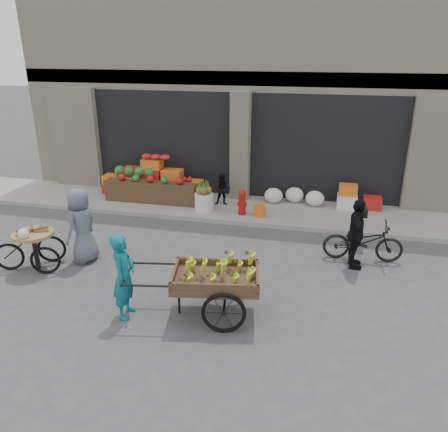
% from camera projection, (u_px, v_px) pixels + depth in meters
% --- Properties ---
extents(ground, '(80.00, 80.00, 0.00)m').
position_uv_depth(ground, '(192.00, 278.00, 8.97)').
color(ground, '#424244').
rests_on(ground, ground).
extents(sidewalk, '(18.00, 2.20, 0.12)m').
position_uv_depth(sidewalk, '(234.00, 208.00, 12.67)').
color(sidewalk, gray).
rests_on(sidewalk, ground).
extents(building, '(14.00, 6.45, 7.00)m').
position_uv_depth(building, '(258.00, 80.00, 15.04)').
color(building, beige).
rests_on(building, ground).
extents(fruit_display, '(3.10, 1.12, 1.24)m').
position_uv_depth(fruit_display, '(156.00, 180.00, 13.23)').
color(fruit_display, '#AD1C18').
rests_on(fruit_display, sidewalk).
extents(pineapple_bin, '(0.52, 0.52, 0.50)m').
position_uv_depth(pineapple_bin, '(204.00, 202.00, 12.26)').
color(pineapple_bin, silver).
rests_on(pineapple_bin, sidewalk).
extents(fire_hydrant, '(0.22, 0.22, 0.71)m').
position_uv_depth(fire_hydrant, '(242.00, 201.00, 11.94)').
color(fire_hydrant, '#A5140F').
rests_on(fire_hydrant, sidewalk).
extents(orange_bucket, '(0.32, 0.32, 0.30)m').
position_uv_depth(orange_bucket, '(260.00, 211.00, 11.87)').
color(orange_bucket, orange).
rests_on(orange_bucket, sidewalk).
extents(right_bay_goods, '(3.35, 0.60, 0.70)m').
position_uv_depth(right_bay_goods, '(327.00, 197.00, 12.53)').
color(right_bay_goods, silver).
rests_on(right_bay_goods, sidewalk).
extents(seated_person, '(0.51, 0.43, 0.93)m').
position_uv_depth(seated_person, '(223.00, 189.00, 12.65)').
color(seated_person, black).
rests_on(seated_person, sidewalk).
extents(banana_cart, '(2.67, 1.44, 1.06)m').
position_uv_depth(banana_cart, '(213.00, 276.00, 7.51)').
color(banana_cart, brown).
rests_on(banana_cart, ground).
extents(vendor_woman, '(0.43, 0.60, 1.56)m').
position_uv_depth(vendor_woman, '(124.00, 276.00, 7.48)').
color(vendor_woman, '#0F6677').
rests_on(vendor_woman, ground).
extents(tricycle_cart, '(1.45, 1.08, 0.95)m').
position_uv_depth(tricycle_cart, '(34.00, 244.00, 9.19)').
color(tricycle_cart, '#9E7F51').
rests_on(tricycle_cart, ground).
extents(vendor_grey, '(0.67, 0.90, 1.68)m').
position_uv_depth(vendor_grey, '(82.00, 226.00, 9.43)').
color(vendor_grey, slate).
rests_on(vendor_grey, ground).
extents(bicycle, '(1.74, 0.69, 0.90)m').
position_uv_depth(bicycle, '(363.00, 241.00, 9.61)').
color(bicycle, black).
rests_on(bicycle, ground).
extents(cyclist, '(0.43, 0.92, 1.54)m').
position_uv_depth(cyclist, '(356.00, 234.00, 9.17)').
color(cyclist, black).
rests_on(cyclist, ground).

